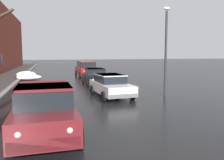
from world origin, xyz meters
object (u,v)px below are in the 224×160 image
(pickup_truck_maroon_approaching_near_lane, at_px, (45,109))
(suv_red_parked_far_down_block, at_px, (86,68))
(sedan_white_parked_kerbside_close, at_px, (111,85))
(sedan_black_parked_kerbside_mid, at_px, (95,76))
(street_lamp_post, at_px, (166,47))

(pickup_truck_maroon_approaching_near_lane, relative_size, suv_red_parked_far_down_block, 1.08)
(pickup_truck_maroon_approaching_near_lane, relative_size, sedan_white_parked_kerbside_close, 1.14)
(sedan_black_parked_kerbside_mid, height_order, street_lamp_post, street_lamp_post)
(suv_red_parked_far_down_block, relative_size, street_lamp_post, 0.84)
(pickup_truck_maroon_approaching_near_lane, bearing_deg, street_lamp_post, 37.11)
(sedan_black_parked_kerbside_mid, relative_size, street_lamp_post, 0.71)
(suv_red_parked_far_down_block, bearing_deg, street_lamp_post, -77.62)
(sedan_white_parked_kerbside_close, relative_size, sedan_black_parked_kerbside_mid, 1.13)
(sedan_white_parked_kerbside_close, xyz_separation_m, suv_red_parked_far_down_block, (0.36, 12.91, 0.24))
(sedan_white_parked_kerbside_close, distance_m, street_lamp_post, 4.19)
(pickup_truck_maroon_approaching_near_lane, xyz_separation_m, suv_red_parked_far_down_block, (4.25, 19.16, 0.11))
(sedan_white_parked_kerbside_close, relative_size, suv_red_parked_far_down_block, 0.94)
(pickup_truck_maroon_approaching_near_lane, distance_m, sedan_black_parked_kerbside_mid, 12.84)
(sedan_white_parked_kerbside_close, height_order, street_lamp_post, street_lamp_post)
(sedan_white_parked_kerbside_close, bearing_deg, pickup_truck_maroon_approaching_near_lane, -121.87)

